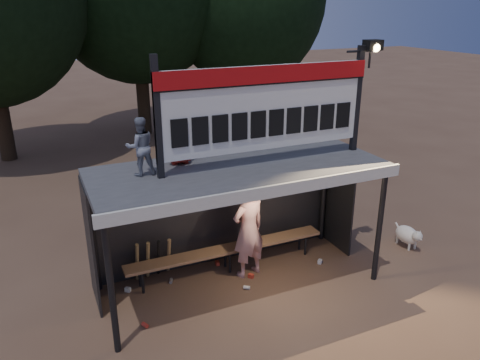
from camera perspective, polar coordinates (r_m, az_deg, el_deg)
name	(u,v)px	position (r m, az deg, el deg)	size (l,w,h in m)	color
ground	(239,283)	(8.94, -0.12, -12.50)	(80.00, 80.00, 0.00)	#503728
player	(249,229)	(8.76, 1.05, -6.03)	(0.70, 0.46, 1.91)	white
child_a	(140,147)	(7.53, -12.06, 4.01)	(0.46, 0.36, 0.94)	gray
child_b	(178,134)	(7.99, -7.53, 5.64)	(0.51, 0.34, 1.05)	#A22119
dugout_shelter	(233,187)	(8.29, -0.82, -0.90)	(5.10, 2.08, 2.32)	#3E3D40
scoreboard_assembly	(270,105)	(7.88, 3.64, 9.15)	(4.10, 0.27, 1.99)	black
bench	(227,250)	(9.15, -1.54, -8.50)	(4.00, 0.35, 0.48)	#976B47
dog	(408,235)	(10.65, 19.84, -6.33)	(0.36, 0.81, 0.49)	white
bats	(153,258)	(9.02, -10.54, -9.39)	(0.68, 0.35, 0.84)	olive
litter	(215,282)	(8.94, -3.09, -12.27)	(3.85, 1.42, 0.08)	#B6311F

